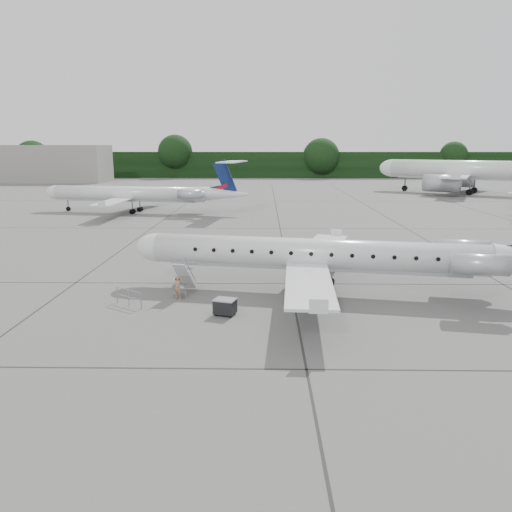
# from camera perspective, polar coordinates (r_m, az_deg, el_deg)

# --- Properties ---
(ground) EXTENTS (320.00, 320.00, 0.00)m
(ground) POSITION_cam_1_polar(r_m,az_deg,el_deg) (31.45, 11.91, -5.52)
(ground) COLOR slate
(ground) RESTS_ON ground
(treeline) EXTENTS (260.00, 4.00, 8.00)m
(treeline) POSITION_cam_1_polar(r_m,az_deg,el_deg) (159.58, 3.18, 10.36)
(treeline) COLOR black
(treeline) RESTS_ON ground
(terminal_building) EXTENTS (40.00, 14.00, 10.00)m
(terminal_building) POSITION_cam_1_polar(r_m,az_deg,el_deg) (153.45, -24.04, 9.63)
(terminal_building) COLOR gray
(terminal_building) RESTS_ON ground
(main_regional_jet) EXTENTS (31.19, 24.86, 7.19)m
(main_regional_jet) POSITION_cam_1_polar(r_m,az_deg,el_deg) (32.99, 6.75, 1.94)
(main_regional_jet) COLOR silver
(main_regional_jet) RESTS_ON ground
(airstair) EXTENTS (1.23, 2.33, 2.25)m
(airstair) POSITION_cam_1_polar(r_m,az_deg,el_deg) (33.15, -8.19, -2.42)
(airstair) COLOR silver
(airstair) RESTS_ON ground
(passenger) EXTENTS (0.67, 0.58, 1.54)m
(passenger) POSITION_cam_1_polar(r_m,az_deg,el_deg) (32.11, -8.91, -3.59)
(passenger) COLOR #976E52
(passenger) RESTS_ON ground
(safety_railing) EXTENTS (1.86, 1.32, 1.00)m
(safety_railing) POSITION_cam_1_polar(r_m,az_deg,el_deg) (31.50, -14.34, -4.66)
(safety_railing) COLOR gray
(safety_railing) RESTS_ON ground
(baggage_cart) EXTENTS (1.40, 1.25, 1.01)m
(baggage_cart) POSITION_cam_1_polar(r_m,az_deg,el_deg) (28.95, -3.56, -5.78)
(baggage_cart) COLOR black
(baggage_cart) RESTS_ON ground
(bg_narrowbody) EXTENTS (46.72, 43.33, 13.64)m
(bg_narrowbody) POSITION_cam_1_polar(r_m,az_deg,el_deg) (112.70, 22.75, 10.05)
(bg_narrowbody) COLOR silver
(bg_narrowbody) RESTS_ON ground
(bg_regional_left) EXTENTS (32.24, 25.37, 7.70)m
(bg_regional_left) POSITION_cam_1_polar(r_m,az_deg,el_deg) (76.15, -14.39, 7.71)
(bg_regional_left) COLOR silver
(bg_regional_left) RESTS_ON ground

